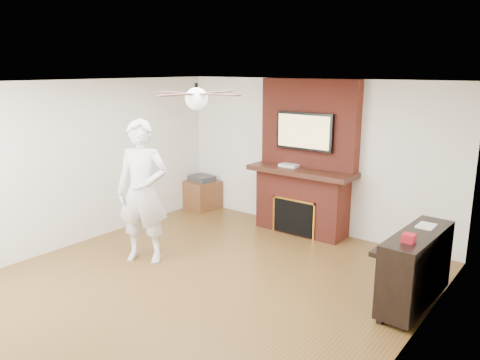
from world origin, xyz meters
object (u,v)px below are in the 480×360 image
Objects in this scene: person at (143,192)px; fireplace at (304,173)px; side_table at (202,193)px; piano at (415,267)px.

fireplace is at bearing 36.90° from person.
person is at bearing -57.73° from side_table.
fireplace reaches higher than side_table.
person is at bearing -115.48° from fireplace.
side_table is (-1.04, 2.36, -0.70)m from person.
fireplace is at bearing 10.23° from side_table.
fireplace reaches higher than piano.
fireplace is 1.25× the size of person.
piano is at bearing -8.50° from side_table.
fireplace is 2.75m from piano.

